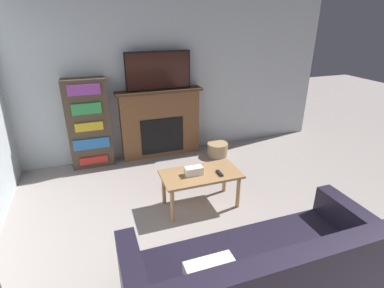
# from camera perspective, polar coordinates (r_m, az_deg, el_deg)

# --- Properties ---
(wall_back) EXTENTS (5.86, 0.06, 2.70)m
(wall_back) POSITION_cam_1_polar(r_m,az_deg,el_deg) (5.15, -4.88, 12.79)
(wall_back) COLOR silver
(wall_back) RESTS_ON ground_plane
(fireplace) EXTENTS (1.44, 0.28, 1.16)m
(fireplace) POSITION_cam_1_polar(r_m,az_deg,el_deg) (5.17, -6.04, 4.02)
(fireplace) COLOR brown
(fireplace) RESTS_ON ground_plane
(tv) EXTENTS (1.06, 0.03, 0.61)m
(tv) POSITION_cam_1_polar(r_m,az_deg,el_deg) (4.93, -6.42, 13.69)
(tv) COLOR black
(tv) RESTS_ON fireplace
(couch) EXTENTS (2.17, 0.96, 0.91)m
(couch) POSITION_cam_1_polar(r_m,az_deg,el_deg) (2.73, 13.11, -24.18)
(couch) COLOR black
(couch) RESTS_ON ground_plane
(coffee_table) EXTENTS (0.99, 0.52, 0.47)m
(coffee_table) POSITION_cam_1_polar(r_m,az_deg,el_deg) (3.79, 1.66, -6.45)
(coffee_table) COLOR #A87A4C
(coffee_table) RESTS_ON ground_plane
(tissue_box) EXTENTS (0.22, 0.12, 0.10)m
(tissue_box) POSITION_cam_1_polar(r_m,az_deg,el_deg) (3.71, 0.34, -5.10)
(tissue_box) COLOR white
(tissue_box) RESTS_ON coffee_table
(remote_control) EXTENTS (0.04, 0.15, 0.02)m
(remote_control) POSITION_cam_1_polar(r_m,az_deg,el_deg) (3.75, 5.27, -5.56)
(remote_control) COLOR black
(remote_control) RESTS_ON coffee_table
(bookshelf) EXTENTS (0.64, 0.29, 1.43)m
(bookshelf) POSITION_cam_1_polar(r_m,az_deg,el_deg) (4.99, -19.06, 3.66)
(bookshelf) COLOR #4C3D2D
(bookshelf) RESTS_ON ground_plane
(storage_basket) EXTENTS (0.36, 0.36, 0.23)m
(storage_basket) POSITION_cam_1_polar(r_m,az_deg,el_deg) (5.28, 4.86, -1.01)
(storage_basket) COLOR tan
(storage_basket) RESTS_ON ground_plane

